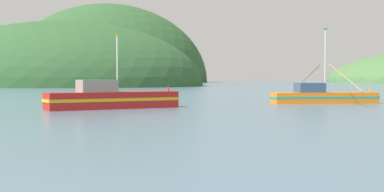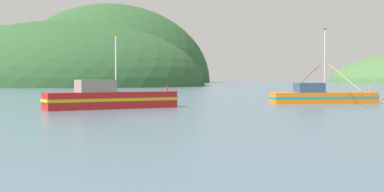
{
  "view_description": "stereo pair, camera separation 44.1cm",
  "coord_description": "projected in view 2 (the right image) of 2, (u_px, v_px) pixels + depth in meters",
  "views": [
    {
      "loc": [
        4.08,
        -8.6,
        2.81
      ],
      "look_at": [
        4.34,
        30.43,
        1.4
      ],
      "focal_mm": 50.31,
      "sensor_mm": 36.0,
      "label": 1
    },
    {
      "loc": [
        4.52,
        -8.6,
        2.81
      ],
      "look_at": [
        4.34,
        30.43,
        1.4
      ],
      "focal_mm": 50.31,
      "sensor_mm": 36.0,
      "label": 2
    }
  ],
  "objects": [
    {
      "name": "hill_far_right",
      "position": [
        112.0,
        82.0,
        264.08
      ],
      "size": [
        98.44,
        78.75,
        76.64
      ],
      "primitive_type": "ellipsoid",
      "color": "#2D562D",
      "rests_on": "ground"
    },
    {
      "name": "fishing_boat_red",
      "position": [
        112.0,
        98.0,
        47.14
      ],
      "size": [
        11.5,
        7.84,
        6.63
      ],
      "rotation": [
        0.0,
        0.0,
        0.51
      ],
      "color": "red",
      "rests_on": "ground"
    },
    {
      "name": "fishing_boat_orange",
      "position": [
        324.0,
        96.0,
        56.19
      ],
      "size": [
        11.4,
        17.58,
        7.87
      ],
      "rotation": [
        0.0,
        0.0,
        0.14
      ],
      "color": "orange",
      "rests_on": "ground"
    },
    {
      "name": "hill_far_center",
      "position": [
        70.0,
        86.0,
        163.67
      ],
      "size": [
        84.08,
        67.26,
        39.23
      ],
      "primitive_type": "ellipsoid",
      "color": "#2D562D",
      "rests_on": "ground"
    }
  ]
}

